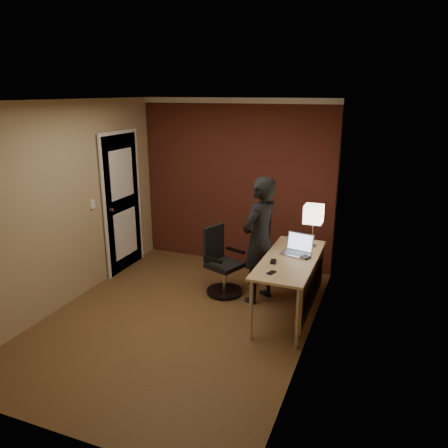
{
  "coord_description": "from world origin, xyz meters",
  "views": [
    {
      "loc": [
        2.18,
        -4.15,
        2.59
      ],
      "look_at": [
        0.35,
        0.55,
        1.05
      ],
      "focal_mm": 35.0,
      "sensor_mm": 36.0,
      "label": 1
    }
  ],
  "objects_px": {
    "desk": "(296,269)",
    "wallet": "(305,257)",
    "person": "(260,240)",
    "office_chair": "(221,265)",
    "mouse": "(273,262)",
    "desk_lamp": "(314,215)",
    "phone": "(271,273)",
    "laptop": "(298,248)"
  },
  "relations": [
    {
      "from": "desk_lamp",
      "to": "person",
      "type": "height_order",
      "value": "person"
    },
    {
      "from": "phone",
      "to": "office_chair",
      "type": "bearing_deg",
      "value": 158.12
    },
    {
      "from": "mouse",
      "to": "phone",
      "type": "xyz_separation_m",
      "value": [
        0.06,
        -0.29,
        -0.01
      ]
    },
    {
      "from": "office_chair",
      "to": "desk",
      "type": "bearing_deg",
      "value": -14.73
    },
    {
      "from": "desk_lamp",
      "to": "phone",
      "type": "height_order",
      "value": "desk_lamp"
    },
    {
      "from": "office_chair",
      "to": "person",
      "type": "bearing_deg",
      "value": -2.18
    },
    {
      "from": "phone",
      "to": "laptop",
      "type": "bearing_deg",
      "value": 98.61
    },
    {
      "from": "desk",
      "to": "desk_lamp",
      "type": "relative_size",
      "value": 2.8
    },
    {
      "from": "laptop",
      "to": "wallet",
      "type": "distance_m",
      "value": 0.19
    },
    {
      "from": "mouse",
      "to": "office_chair",
      "type": "height_order",
      "value": "office_chair"
    },
    {
      "from": "laptop",
      "to": "desk",
      "type": "bearing_deg",
      "value": -81.62
    },
    {
      "from": "person",
      "to": "desk",
      "type": "bearing_deg",
      "value": 84.62
    },
    {
      "from": "phone",
      "to": "person",
      "type": "relative_size",
      "value": 0.07
    },
    {
      "from": "laptop",
      "to": "phone",
      "type": "xyz_separation_m",
      "value": [
        -0.13,
        -0.69,
        -0.06
      ]
    },
    {
      "from": "phone",
      "to": "office_chair",
      "type": "relative_size",
      "value": 0.13
    },
    {
      "from": "desk",
      "to": "wallet",
      "type": "distance_m",
      "value": 0.18
    },
    {
      "from": "desk_lamp",
      "to": "laptop",
      "type": "relative_size",
      "value": 1.43
    },
    {
      "from": "wallet",
      "to": "office_chair",
      "type": "xyz_separation_m",
      "value": [
        -1.14,
        0.22,
        -0.35
      ]
    },
    {
      "from": "wallet",
      "to": "office_chair",
      "type": "bearing_deg",
      "value": 168.97
    },
    {
      "from": "desk",
      "to": "wallet",
      "type": "height_order",
      "value": "wallet"
    },
    {
      "from": "desk",
      "to": "phone",
      "type": "xyz_separation_m",
      "value": [
        -0.16,
        -0.51,
        0.13
      ]
    },
    {
      "from": "laptop",
      "to": "person",
      "type": "relative_size",
      "value": 0.23
    },
    {
      "from": "desk",
      "to": "office_chair",
      "type": "height_order",
      "value": "office_chair"
    },
    {
      "from": "mouse",
      "to": "person",
      "type": "height_order",
      "value": "person"
    },
    {
      "from": "desk_lamp",
      "to": "mouse",
      "type": "xyz_separation_m",
      "value": [
        -0.31,
        -0.69,
        -0.4
      ]
    },
    {
      "from": "laptop",
      "to": "wallet",
      "type": "bearing_deg",
      "value": -48.24
    },
    {
      "from": "desk_lamp",
      "to": "laptop",
      "type": "xyz_separation_m",
      "value": [
        -0.12,
        -0.28,
        -0.35
      ]
    },
    {
      "from": "person",
      "to": "office_chair",
      "type": "bearing_deg",
      "value": -71.57
    },
    {
      "from": "wallet",
      "to": "mouse",
      "type": "bearing_deg",
      "value": -138.77
    },
    {
      "from": "mouse",
      "to": "person",
      "type": "distance_m",
      "value": 0.57
    },
    {
      "from": "mouse",
      "to": "phone",
      "type": "relative_size",
      "value": 0.87
    },
    {
      "from": "mouse",
      "to": "office_chair",
      "type": "distance_m",
      "value": 1.03
    },
    {
      "from": "desk",
      "to": "desk_lamp",
      "type": "height_order",
      "value": "desk_lamp"
    },
    {
      "from": "phone",
      "to": "person",
      "type": "distance_m",
      "value": 0.85
    },
    {
      "from": "desk_lamp",
      "to": "person",
      "type": "relative_size",
      "value": 0.33
    },
    {
      "from": "mouse",
      "to": "laptop",
      "type": "bearing_deg",
      "value": 57.71
    },
    {
      "from": "desk",
      "to": "laptop",
      "type": "bearing_deg",
      "value": 98.38
    },
    {
      "from": "desk",
      "to": "wallet",
      "type": "xyz_separation_m",
      "value": [
        0.09,
        0.05,
        0.14
      ]
    },
    {
      "from": "phone",
      "to": "person",
      "type": "height_order",
      "value": "person"
    },
    {
      "from": "phone",
      "to": "mouse",
      "type": "bearing_deg",
      "value": 120.59
    },
    {
      "from": "laptop",
      "to": "wallet",
      "type": "relative_size",
      "value": 3.41
    },
    {
      "from": "desk",
      "to": "phone",
      "type": "distance_m",
      "value": 0.55
    }
  ]
}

